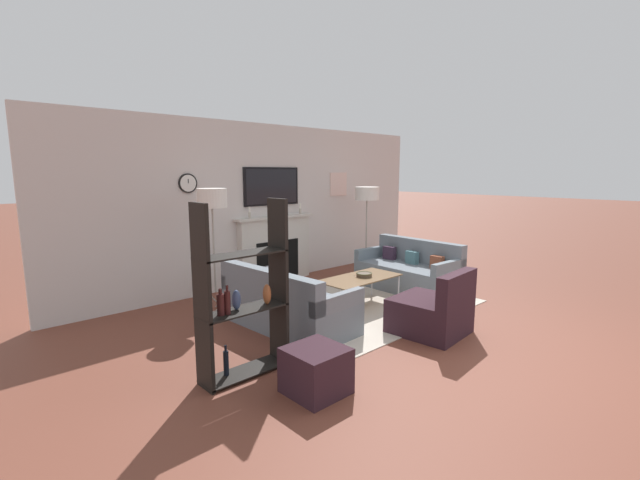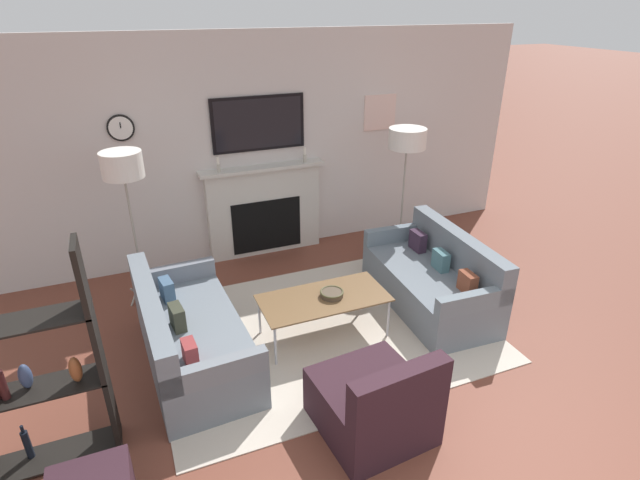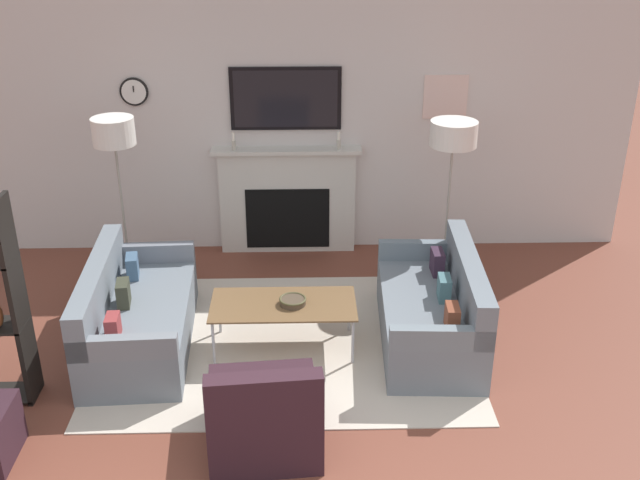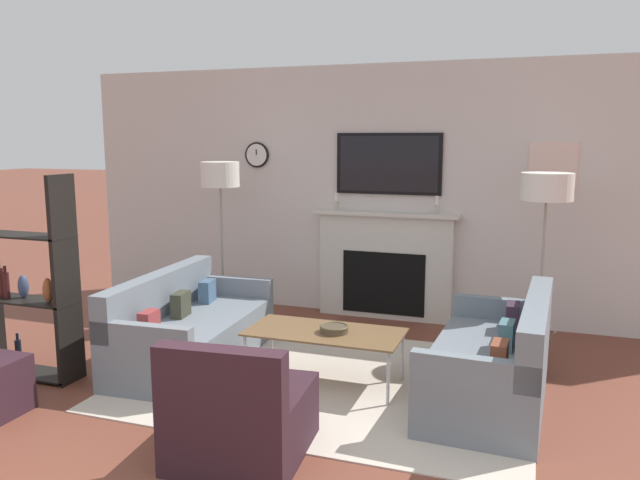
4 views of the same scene
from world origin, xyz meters
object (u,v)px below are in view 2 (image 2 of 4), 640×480
object	(u,v)px
couch_left	(189,337)
coffee_table	(324,300)
floor_lamp_left	(122,167)
decorative_bowl	(332,293)
shelf_unit	(33,374)
floor_lamp_right	(407,140)
couch_right	(433,281)
armchair	(374,404)

from	to	relation	value
couch_left	coffee_table	xyz separation A→B (m)	(1.27, -0.08, 0.13)
couch_left	floor_lamp_left	world-z (taller)	floor_lamp_left
decorative_bowl	shelf_unit	world-z (taller)	shelf_unit
couch_left	shelf_unit	size ratio (longest dim) A/B	1.07
floor_lamp_left	floor_lamp_right	world-z (taller)	floor_lamp_left
couch_right	shelf_unit	xyz separation A→B (m)	(-3.62, -0.71, 0.48)
couch_left	coffee_table	bearing A→B (deg)	-3.58
armchair	decorative_bowl	bearing A→B (deg)	81.18
couch_left	floor_lamp_right	size ratio (longest dim) A/B	1.08
shelf_unit	armchair	bearing A→B (deg)	-15.86
floor_lamp_left	floor_lamp_right	bearing A→B (deg)	0.00
armchair	shelf_unit	world-z (taller)	shelf_unit
couch_left	armchair	bearing A→B (deg)	-49.24
decorative_bowl	floor_lamp_left	size ratio (longest dim) A/B	0.13
armchair	shelf_unit	distance (m)	2.36
floor_lamp_right	coffee_table	bearing A→B (deg)	-141.53
floor_lamp_left	floor_lamp_right	xyz separation A→B (m)	(3.16, 0.00, -0.04)
coffee_table	floor_lamp_right	world-z (taller)	floor_lamp_right
couch_right	coffee_table	bearing A→B (deg)	-176.48
couch_right	armchair	size ratio (longest dim) A/B	1.95
coffee_table	decorative_bowl	distance (m)	0.10
couch_left	floor_lamp_left	xyz separation A→B (m)	(-0.30, 1.19, 1.26)
couch_right	armchair	world-z (taller)	couch_right
couch_left	floor_lamp_left	size ratio (longest dim) A/B	1.04
decorative_bowl	floor_lamp_right	distance (m)	2.23
shelf_unit	couch_right	bearing A→B (deg)	11.06
shelf_unit	couch_left	bearing A→B (deg)	33.62
couch_right	armchair	bearing A→B (deg)	-136.39
couch_right	decorative_bowl	distance (m)	1.23
floor_lamp_right	floor_lamp_left	bearing A→B (deg)	-180.00
couch_right	coffee_table	distance (m)	1.30
floor_lamp_left	shelf_unit	world-z (taller)	floor_lamp_left
couch_left	coffee_table	world-z (taller)	couch_left
coffee_table	shelf_unit	distance (m)	2.44
decorative_bowl	floor_lamp_right	xyz separation A→B (m)	(1.51, 1.27, 1.03)
couch_right	floor_lamp_left	distance (m)	3.34
decorative_bowl	couch_left	bearing A→B (deg)	176.19
couch_right	decorative_bowl	xyz separation A→B (m)	(-1.21, -0.09, 0.18)
couch_left	armchair	world-z (taller)	armchair
shelf_unit	floor_lamp_left	bearing A→B (deg)	68.00
armchair	decorative_bowl	world-z (taller)	armchair
couch_left	armchair	distance (m)	1.77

